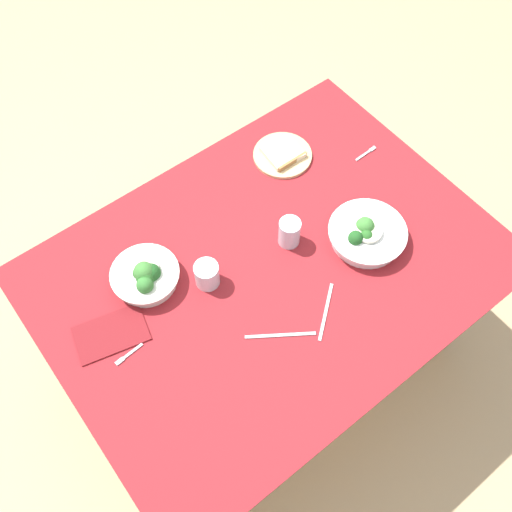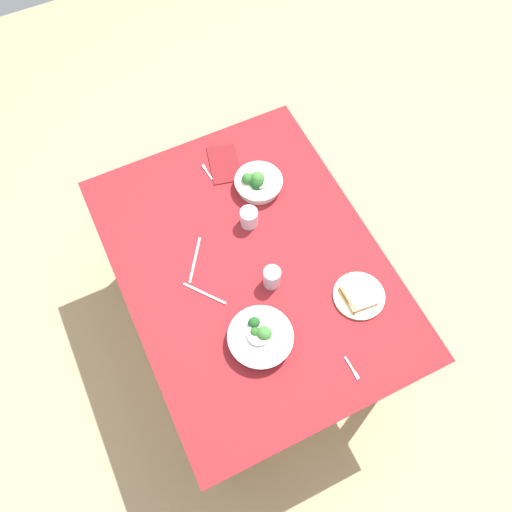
# 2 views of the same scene
# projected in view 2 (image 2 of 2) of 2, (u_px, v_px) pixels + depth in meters

# --- Properties ---
(ground_plane) EXTENTS (6.00, 6.00, 0.00)m
(ground_plane) POSITION_uv_depth(u_px,v_px,m) (252.00, 322.00, 2.93)
(ground_plane) COLOR tan
(dining_table) EXTENTS (1.45, 1.08, 0.72)m
(dining_table) POSITION_uv_depth(u_px,v_px,m) (251.00, 274.00, 2.37)
(dining_table) COLOR maroon
(dining_table) RESTS_ON ground_plane
(broccoli_bowl_far) EXTENTS (0.22, 0.22, 0.10)m
(broccoli_bowl_far) POSITION_uv_depth(u_px,v_px,m) (258.00, 182.00, 2.43)
(broccoli_bowl_far) COLOR silver
(broccoli_bowl_far) RESTS_ON dining_table
(broccoli_bowl_near) EXTENTS (0.26, 0.26, 0.09)m
(broccoli_bowl_near) POSITION_uv_depth(u_px,v_px,m) (260.00, 337.00, 2.11)
(broccoli_bowl_near) COLOR white
(broccoli_bowl_near) RESTS_ON dining_table
(bread_side_plate) EXTENTS (0.21, 0.21, 0.03)m
(bread_side_plate) POSITION_uv_depth(u_px,v_px,m) (359.00, 295.00, 2.21)
(bread_side_plate) COLOR #D6B27A
(bread_side_plate) RESTS_ON dining_table
(water_glass_center) EXTENTS (0.08, 0.08, 0.09)m
(water_glass_center) POSITION_uv_depth(u_px,v_px,m) (249.00, 218.00, 2.34)
(water_glass_center) COLOR silver
(water_glass_center) RESTS_ON dining_table
(water_glass_side) EXTENTS (0.07, 0.07, 0.10)m
(water_glass_side) POSITION_uv_depth(u_px,v_px,m) (272.00, 277.00, 2.20)
(water_glass_side) COLOR silver
(water_glass_side) RESTS_ON dining_table
(fork_by_far_bowl) EXTENTS (0.10, 0.02, 0.00)m
(fork_by_far_bowl) POSITION_uv_depth(u_px,v_px,m) (207.00, 171.00, 2.50)
(fork_by_far_bowl) COLOR #B7B7BC
(fork_by_far_bowl) RESTS_ON dining_table
(fork_by_near_bowl) EXTENTS (0.10, 0.01, 0.00)m
(fork_by_near_bowl) POSITION_uv_depth(u_px,v_px,m) (352.00, 369.00, 2.08)
(fork_by_near_bowl) COLOR #B7B7BC
(fork_by_near_bowl) RESTS_ON dining_table
(table_knife_left) EXTENTS (0.16, 0.13, 0.00)m
(table_knife_left) POSITION_uv_depth(u_px,v_px,m) (205.00, 293.00, 2.22)
(table_knife_left) COLOR #B7B7BC
(table_knife_left) RESTS_ON dining_table
(table_knife_right) EXTENTS (0.18, 0.13, 0.00)m
(table_knife_right) POSITION_uv_depth(u_px,v_px,m) (195.00, 260.00, 2.29)
(table_knife_right) COLOR #B7B7BC
(table_knife_right) RESTS_ON dining_table
(napkin_folded_upper) EXTENTS (0.24, 0.18, 0.01)m
(napkin_folded_upper) POSITION_uv_depth(u_px,v_px,m) (224.00, 164.00, 2.52)
(napkin_folded_upper) COLOR maroon
(napkin_folded_upper) RESTS_ON dining_table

